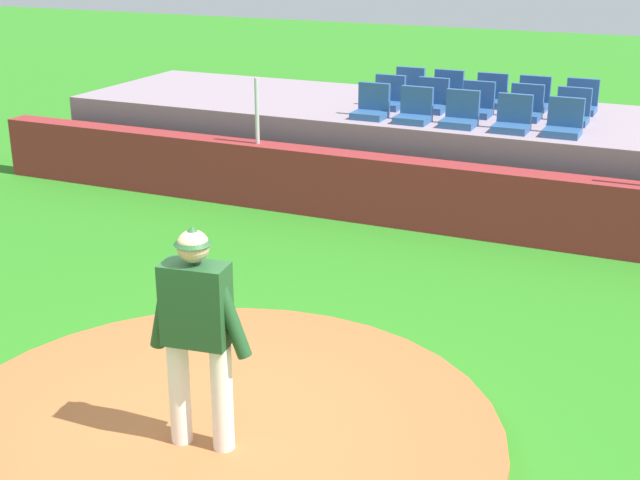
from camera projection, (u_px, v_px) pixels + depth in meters
name	position (u px, v px, depth m)	size (l,w,h in m)	color
ground_plane	(214.00, 449.00, 7.02)	(60.00, 60.00, 0.00)	#2C7F1E
pitchers_mound	(214.00, 438.00, 6.99)	(4.60, 4.60, 0.20)	#A76033
pitcher	(197.00, 323.00, 6.40)	(0.81, 0.32, 1.76)	white
baseball	(208.00, 343.00, 8.28)	(0.07, 0.07, 0.07)	white
brick_barrier	(436.00, 197.00, 11.91)	(14.45, 0.40, 0.93)	maroon
fence_post_left	(257.00, 111.00, 12.64)	(0.06, 0.06, 0.95)	silver
bleacher_platform	(477.00, 151.00, 13.69)	(13.13, 3.10, 1.22)	gray
stadium_chair_0	(372.00, 107.00, 13.09)	(0.48, 0.44, 0.50)	#2C5791
stadium_chair_1	(414.00, 111.00, 12.80)	(0.48, 0.44, 0.50)	#2C5791
stadium_chair_2	(460.00, 115.00, 12.55)	(0.48, 0.44, 0.50)	#2C5791
stadium_chair_3	(513.00, 120.00, 12.25)	(0.48, 0.44, 0.50)	#2C5791
stadium_chair_4	(564.00, 124.00, 12.01)	(0.48, 0.44, 0.50)	#2C5791
stadium_chair_5	(388.00, 98.00, 13.78)	(0.48, 0.44, 0.50)	#2C5791
stadium_chair_6	(431.00, 101.00, 13.54)	(0.48, 0.44, 0.50)	#2C5791
stadium_chair_7	(477.00, 105.00, 13.24)	(0.48, 0.44, 0.50)	#2C5791
stadium_chair_8	(525.00, 108.00, 13.01)	(0.48, 0.44, 0.50)	#2C5791
stadium_chair_9	(572.00, 112.00, 12.74)	(0.48, 0.44, 0.50)	#2C5791
stadium_chair_10	(408.00, 89.00, 14.51)	(0.48, 0.44, 0.50)	#2C5791
stadium_chair_11	(447.00, 92.00, 14.25)	(0.48, 0.44, 0.50)	#2C5791
stadium_chair_12	(490.00, 96.00, 13.95)	(0.48, 0.44, 0.50)	#2C5791
stadium_chair_13	(533.00, 99.00, 13.69)	(0.48, 0.44, 0.50)	#2C5791
stadium_chair_14	(581.00, 102.00, 13.46)	(0.48, 0.44, 0.50)	#2C5791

